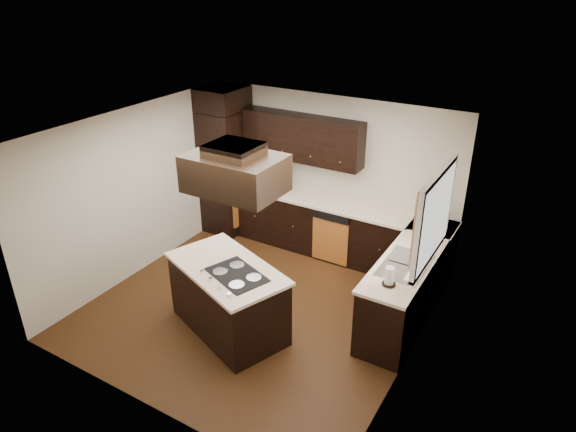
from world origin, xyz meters
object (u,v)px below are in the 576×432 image
at_px(oven_column, 226,172).
at_px(range_hood, 235,173).
at_px(island, 228,300).
at_px(spice_rack, 274,179).

height_order(oven_column, range_hood, range_hood).
distance_m(island, range_hood, 1.73).
height_order(oven_column, island, oven_column).
xyz_separation_m(island, range_hood, (0.17, 0.05, 1.72)).
bearing_deg(range_hood, oven_column, 129.74).
xyz_separation_m(oven_column, spice_rack, (0.92, 0.07, 0.03)).
bearing_deg(range_hood, spice_rack, 112.27).
relative_size(oven_column, range_hood, 2.02).
height_order(island, spice_rack, spice_rack).
bearing_deg(oven_column, spice_rack, 4.17).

